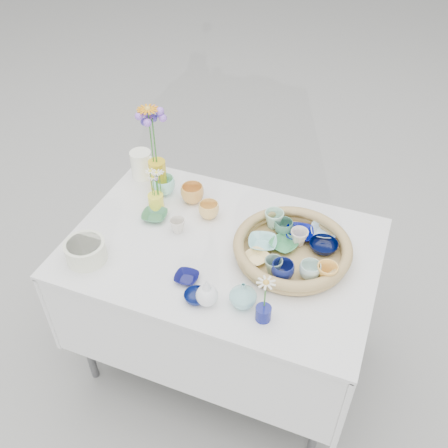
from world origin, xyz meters
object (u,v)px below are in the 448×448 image
(wicker_tray, at_px, (292,249))
(tall_vase_yellow, at_px, (158,175))
(display_table, at_px, (223,354))
(bud_vase_seafoam, at_px, (243,294))

(wicker_tray, distance_m, tall_vase_yellow, 0.74)
(wicker_tray, height_order, tall_vase_yellow, tall_vase_yellow)
(tall_vase_yellow, bearing_deg, display_table, -31.89)
(display_table, distance_m, wicker_tray, 0.85)
(display_table, relative_size, tall_vase_yellow, 8.51)
(display_table, distance_m, tall_vase_yellow, 0.98)
(display_table, xyz_separation_m, tall_vase_yellow, (-0.42, 0.26, 0.84))
(bud_vase_seafoam, bearing_deg, wicker_tray, 72.27)
(tall_vase_yellow, bearing_deg, bud_vase_seafoam, -40.67)
(bud_vase_seafoam, distance_m, tall_vase_yellow, 0.80)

